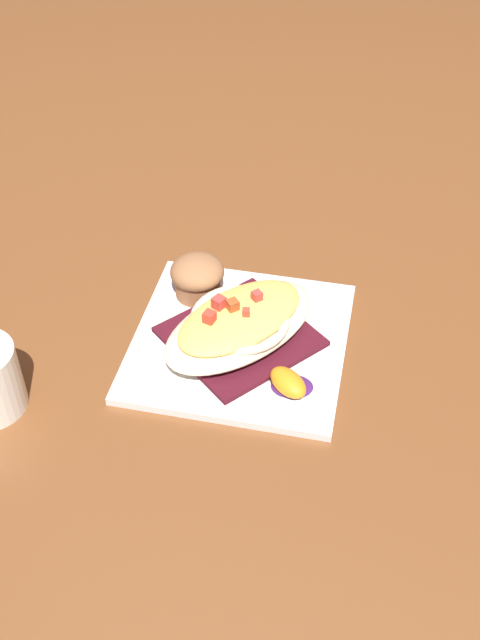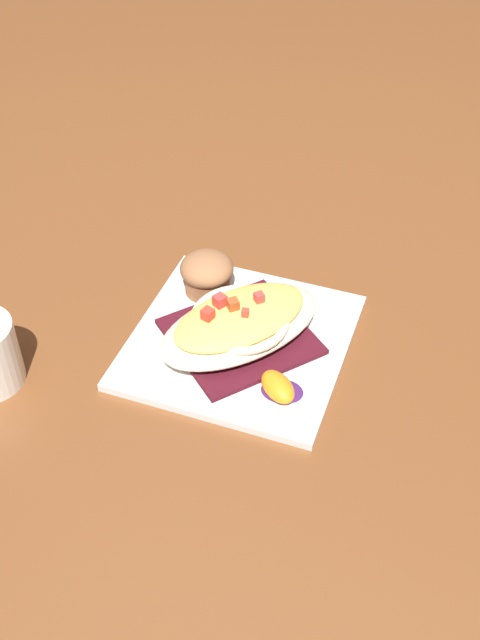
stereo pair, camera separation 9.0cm
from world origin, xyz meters
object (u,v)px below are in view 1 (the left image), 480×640
gratin_dish (240,322)px  muffin (197,276)px  square_plate (240,341)px  orange_garnish (289,383)px

gratin_dish → muffin: gratin_dish is taller
square_plate → gratin_dish: gratin_dish is taller
square_plate → muffin: bearing=136.9°
square_plate → orange_garnish: (0.07, -0.07, 0.01)m
gratin_dish → orange_garnish: bearing=-42.4°
gratin_dish → square_plate: bearing=18.6°
square_plate → orange_garnish: bearing=-42.4°
gratin_dish → orange_garnish: (0.07, -0.07, -0.02)m
square_plate → muffin: muffin is taller
square_plate → muffin: (-0.07, 0.07, 0.03)m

